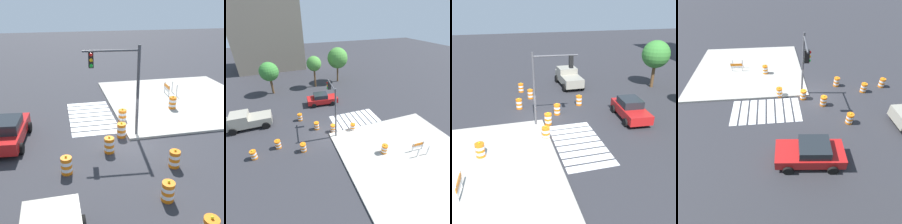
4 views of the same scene
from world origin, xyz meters
The scene contains 13 objects.
ground_plane centered at (0.00, 0.00, 0.00)m, with size 120.00×120.00×0.00m, color #2D2D33.
sidewalk_corner centered at (6.00, -6.00, 0.07)m, with size 12.00×12.00×0.15m, color #ADA89E.
crosswalk_stripes centered at (4.00, 1.80, 0.01)m, with size 5.85×3.20×0.02m.
sports_car centered at (1.18, 7.10, 0.81)m, with size 4.45×2.43×1.63m.
traffic_barrel_crosswalk_end centered at (-1.03, 1.46, 0.45)m, with size 0.56×0.56×1.02m.
traffic_barrel_median_near centered at (0.60, 0.36, 0.45)m, with size 0.56×0.56×1.02m.
traffic_barrel_median_far centered at (-5.35, -0.22, 0.45)m, with size 0.56×0.56×1.02m.
traffic_barrel_far_curb centered at (2.75, -0.23, 0.45)m, with size 0.56×0.56×1.02m.
traffic_barrel_lane_center centered at (-2.53, 3.90, 0.45)m, with size 0.56×0.56×1.02m.
traffic_barrel_opposite_curb centered at (-3.07, -1.53, 0.45)m, with size 0.56×0.56×1.02m.
traffic_barrel_on_sidewalk centered at (4.06, -4.53, 0.60)m, with size 0.56×0.56×1.02m.
construction_barricade centered at (7.21, -5.53, 0.72)m, with size 1.30×0.84×1.00m.
traffic_light_pole centered at (0.68, 0.54, 3.91)m, with size 0.50×3.28×5.50m.
Camera 1 is at (-13.76, 3.98, 7.97)m, focal length 42.76 mm.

